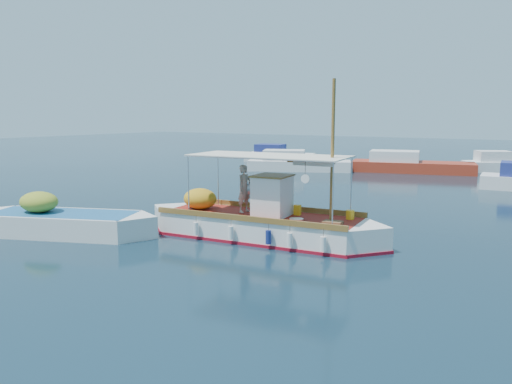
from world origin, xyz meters
The scene contains 7 objects.
ground centered at (0.00, 0.00, 0.00)m, with size 160.00×160.00×0.00m, color black.
fishing_caique centered at (-0.65, -0.47, 0.50)m, with size 9.23×3.14×5.65m.
dinghy centered at (-7.02, -3.90, 0.37)m, with size 6.80×3.86×1.79m.
bg_boat_nw centered at (-9.56, 19.34, 0.49)m, with size 8.17×5.30×1.80m.
bg_boat_n centered at (-1.82, 22.97, 0.49)m, with size 9.33×4.81×1.80m.
bg_boat_far_w centered at (-14.47, 25.09, 0.49)m, with size 6.64×3.45×1.80m.
bg_boat_far_n centered at (4.17, 26.86, 0.49)m, with size 6.11×4.45×1.80m.
Camera 1 is at (8.49, -15.15, 4.34)m, focal length 35.00 mm.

